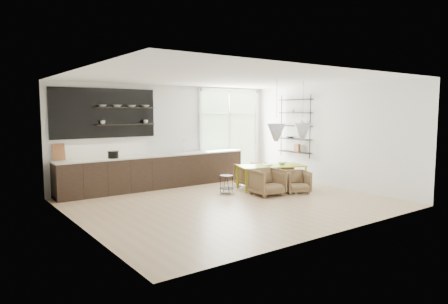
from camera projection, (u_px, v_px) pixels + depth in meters
room at (224, 137)px, 10.53m from camera, size 7.02×6.01×2.91m
kitchen_run at (154, 167)px, 11.15m from camera, size 5.54×0.69×2.75m
right_shelving at (296, 128)px, 12.20m from camera, size 0.26×1.22×1.90m
dining_table at (271, 167)px, 11.03m from camera, size 1.98×1.38×0.66m
armchair_back_left at (250, 175)px, 11.53m from camera, size 0.72×0.74×0.65m
armchair_back_right at (278, 173)px, 11.83m from camera, size 0.92×0.93×0.64m
armchair_front_left at (267, 182)px, 10.23m from camera, size 0.79×0.81×0.69m
armchair_front_right at (296, 182)px, 10.55m from camera, size 0.84×0.85×0.60m
wire_stool at (226, 182)px, 10.49m from camera, size 0.37×0.37×0.47m
table_book at (264, 165)px, 11.03m from camera, size 0.31×0.35×0.03m
table_bowl at (282, 164)px, 11.17m from camera, size 0.24×0.24×0.06m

